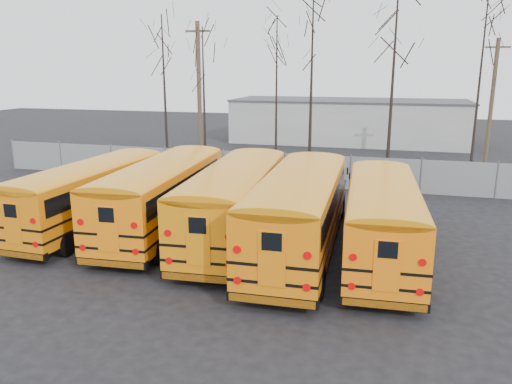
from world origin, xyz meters
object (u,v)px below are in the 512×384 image
(bus_e, at_px, (382,213))
(utility_pole_left, at_px, (199,93))
(bus_a, at_px, (92,189))
(bus_c, at_px, (236,196))
(utility_pole_right, at_px, (491,105))
(bus_b, at_px, (164,190))
(bus_d, at_px, (300,205))

(bus_e, height_order, utility_pole_left, utility_pole_left)
(bus_a, height_order, utility_pole_left, utility_pole_left)
(bus_c, relative_size, utility_pole_right, 1.31)
(utility_pole_right, bearing_deg, bus_e, -111.30)
(bus_a, relative_size, utility_pole_right, 1.21)
(bus_e, bearing_deg, utility_pole_left, 126.76)
(bus_b, relative_size, utility_pole_left, 1.13)
(bus_c, xyz_separation_m, utility_pole_left, (-7.87, 15.78, 3.39))
(bus_c, xyz_separation_m, bus_d, (2.84, -0.85, 0.04))
(bus_a, relative_size, utility_pole_left, 1.06)
(bus_b, xyz_separation_m, bus_e, (9.30, -0.84, -0.09))
(bus_c, bearing_deg, bus_a, 176.54)
(bus_d, xyz_separation_m, utility_pole_left, (-10.71, 16.63, 3.36))
(bus_d, bearing_deg, utility_pole_left, 120.94)
(bus_e, bearing_deg, bus_c, 171.21)
(bus_d, height_order, utility_pole_left, utility_pole_left)
(utility_pole_left, bearing_deg, bus_c, -63.16)
(bus_b, relative_size, bus_c, 0.99)
(bus_b, relative_size, bus_d, 0.98)
(bus_a, distance_m, bus_c, 6.77)
(bus_a, distance_m, bus_e, 12.67)
(bus_e, relative_size, utility_pole_right, 1.23)
(bus_d, height_order, utility_pole_right, utility_pole_right)
(bus_c, bearing_deg, bus_b, 171.12)
(bus_a, bearing_deg, bus_c, 2.23)
(bus_a, bearing_deg, bus_e, -0.64)
(bus_d, bearing_deg, bus_e, 3.55)
(bus_d, distance_m, utility_pole_right, 21.83)
(bus_a, xyz_separation_m, bus_d, (9.61, -0.77, 0.17))
(bus_b, distance_m, utility_pole_right, 24.35)
(bus_a, xyz_separation_m, utility_pole_left, (-1.10, 15.86, 3.52))
(bus_c, height_order, utility_pole_left, utility_pole_left)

